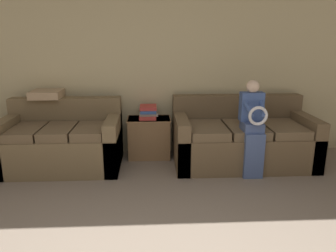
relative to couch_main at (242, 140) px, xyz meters
name	(u,v)px	position (x,y,z in m)	size (l,w,h in m)	color
wall_back	(148,66)	(-1.27, 0.53, 0.95)	(7.74, 0.06, 2.55)	#C6B789
couch_main	(242,140)	(0.00, 0.00, 0.00)	(1.83, 0.98, 0.88)	brown
couch_side	(63,143)	(-2.40, -0.03, 0.01)	(1.51, 0.90, 0.87)	brown
child_left_seated	(253,124)	(0.00, -0.41, 0.33)	(0.28, 0.37, 1.17)	#475B8E
side_shelf	(149,137)	(-1.26, 0.28, -0.03)	(0.61, 0.41, 0.57)	olive
book_stack	(148,112)	(-1.27, 0.29, 0.33)	(0.26, 0.32, 0.18)	#BC3833
throw_pillow	(47,94)	(-2.64, 0.28, 0.60)	(0.40, 0.40, 0.10)	tan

